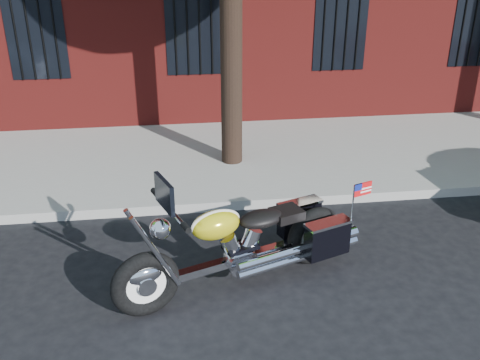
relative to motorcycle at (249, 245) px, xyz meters
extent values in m
plane|color=black|center=(-0.28, 0.56, -0.52)|extent=(120.00, 120.00, 0.00)
cube|color=gray|center=(-0.28, 1.94, -0.45)|extent=(40.00, 0.16, 0.15)
cube|color=gray|center=(-0.28, 3.82, -0.45)|extent=(40.00, 3.60, 0.15)
cube|color=black|center=(-0.28, 5.67, 1.68)|extent=(1.10, 0.14, 2.00)
cylinder|color=black|center=(-0.28, 5.59, 1.68)|extent=(0.04, 0.04, 2.00)
cylinder|color=black|center=(0.22, 3.46, 1.98)|extent=(0.36, 0.36, 5.00)
torus|color=black|center=(-1.17, -0.42, -0.14)|extent=(0.78, 0.42, 0.77)
torus|color=black|center=(0.87, 0.33, -0.14)|extent=(0.78, 0.42, 0.77)
cylinder|color=white|center=(-1.17, -0.42, -0.14)|extent=(0.56, 0.26, 0.57)
cylinder|color=white|center=(0.87, 0.33, -0.14)|extent=(0.56, 0.26, 0.57)
ellipsoid|color=white|center=(-1.17, -0.42, -0.02)|extent=(0.43, 0.28, 0.22)
ellipsoid|color=yellow|center=(0.87, 0.33, 0.00)|extent=(0.43, 0.29, 0.22)
cube|color=white|center=(-0.15, -0.05, -0.16)|extent=(1.65, 0.70, 0.09)
cylinder|color=white|center=(-0.09, -0.03, -0.18)|extent=(0.41, 0.32, 0.37)
cylinder|color=white|center=(0.51, -0.02, -0.17)|extent=(1.38, 0.59, 0.10)
ellipsoid|color=yellow|center=(-0.38, -0.13, 0.37)|extent=(0.64, 0.50, 0.33)
ellipsoid|color=black|center=(0.15, 0.06, 0.30)|extent=(0.63, 0.50, 0.18)
cube|color=black|center=(0.74, 0.59, -0.01)|extent=(0.58, 0.36, 0.43)
cube|color=black|center=(0.94, 0.04, -0.01)|extent=(0.58, 0.36, 0.43)
cylinder|color=white|center=(-0.87, -0.31, 0.69)|extent=(0.35, 0.85, 0.04)
sphere|color=white|center=(-0.98, -0.35, 0.48)|extent=(0.29, 0.29, 0.23)
cube|color=black|center=(-0.91, -0.33, 0.87)|extent=(0.20, 0.45, 0.32)
cube|color=red|center=(1.36, 0.14, 0.56)|extent=(0.24, 0.10, 0.16)
camera|label=1|loc=(-0.79, -5.22, 3.22)|focal=40.00mm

